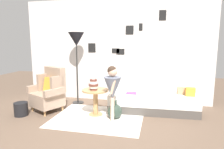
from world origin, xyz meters
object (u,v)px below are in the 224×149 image
object	(u,v)px
daybed	(153,102)
person_child	(112,86)
armchair	(49,91)
magazine_basket	(21,109)
book_on_daybed	(131,93)
demijohn_near	(115,111)
side_table	(96,97)
vase_striped	(93,84)
floor_lamp	(76,42)

from	to	relation	value
daybed	person_child	distance (m)	1.17
armchair	magazine_basket	world-z (taller)	armchair
book_on_daybed	demijohn_near	bearing A→B (deg)	-117.26
side_table	vase_striped	distance (m)	0.29
armchair	side_table	xyz separation A→B (m)	(1.10, -0.06, -0.05)
armchair	magazine_basket	distance (m)	0.68
demijohn_near	vase_striped	bearing A→B (deg)	173.08
vase_striped	person_child	distance (m)	0.46
vase_striped	book_on_daybed	xyz separation A→B (m)	(0.72, 0.46, -0.26)
armchair	demijohn_near	bearing A→B (deg)	-6.40
vase_striped	magazine_basket	size ratio (longest dim) A/B	1.04
daybed	side_table	size ratio (longest dim) A/B	3.50
side_table	person_child	bearing A→B (deg)	-27.38
armchair	book_on_daybed	bearing A→B (deg)	10.79
daybed	floor_lamp	size ratio (longest dim) A/B	1.10
armchair	book_on_daybed	world-z (taller)	armchair
armchair	demijohn_near	size ratio (longest dim) A/B	2.50
vase_striped	person_child	xyz separation A→B (m)	(0.43, -0.16, 0.02)
side_table	magazine_basket	size ratio (longest dim) A/B	1.97
side_table	person_child	world-z (taller)	person_child
armchair	floor_lamp	distance (m)	1.33
person_child	demijohn_near	size ratio (longest dim) A/B	2.80
armchair	side_table	bearing A→B (deg)	-3.14
armchair	side_table	size ratio (longest dim) A/B	1.76
armchair	book_on_daybed	xyz separation A→B (m)	(1.80, 0.34, -0.02)
daybed	person_child	xyz separation A→B (m)	(-0.75, -0.76, 0.49)
side_table	book_on_daybed	world-z (taller)	side_table
daybed	book_on_daybed	distance (m)	0.53
demijohn_near	magazine_basket	world-z (taller)	demijohn_near
armchair	person_child	size ratio (longest dim) A/B	0.89
side_table	book_on_daybed	xyz separation A→B (m)	(0.70, 0.40, 0.02)
daybed	demijohn_near	distance (m)	0.98
side_table	magazine_basket	bearing A→B (deg)	-165.86
demijohn_near	floor_lamp	bearing A→B (deg)	143.94
armchair	person_child	xyz separation A→B (m)	(1.51, -0.27, 0.25)
daybed	book_on_daybed	bearing A→B (deg)	-163.29
book_on_daybed	floor_lamp	bearing A→B (deg)	167.60
floor_lamp	magazine_basket	world-z (taller)	floor_lamp
armchair	person_child	world-z (taller)	person_child
vase_striped	book_on_daybed	size ratio (longest dim) A/B	1.32
vase_striped	demijohn_near	world-z (taller)	vase_striped
daybed	side_table	world-z (taller)	side_table
side_table	vase_striped	xyz separation A→B (m)	(-0.02, -0.06, 0.28)
side_table	demijohn_near	xyz separation A→B (m)	(0.43, -0.11, -0.24)
vase_striped	demijohn_near	xyz separation A→B (m)	(0.46, -0.06, -0.52)
vase_striped	magazine_basket	xyz separation A→B (m)	(-1.49, -0.33, -0.53)
book_on_daybed	daybed	bearing A→B (deg)	16.71
floor_lamp	person_child	size ratio (longest dim) A/B	1.62
side_table	person_child	distance (m)	0.55
side_table	vase_striped	bearing A→B (deg)	-111.08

